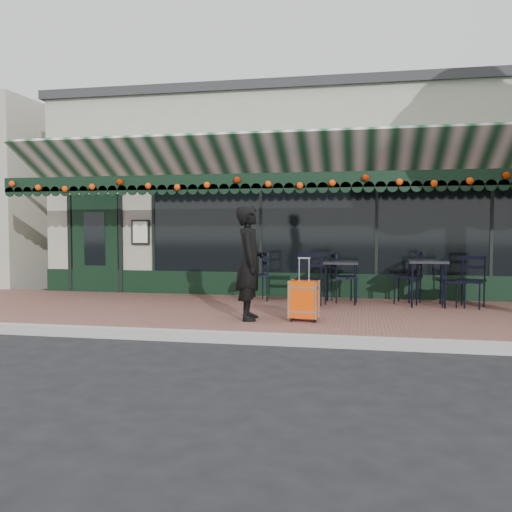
% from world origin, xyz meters
% --- Properties ---
extents(ground, '(80.00, 80.00, 0.00)m').
position_xyz_m(ground, '(0.00, 0.00, 0.00)').
color(ground, black).
rests_on(ground, ground).
extents(sidewalk, '(18.00, 4.00, 0.15)m').
position_xyz_m(sidewalk, '(0.00, 2.00, 0.07)').
color(sidewalk, brown).
rests_on(sidewalk, ground).
extents(curb, '(18.00, 0.16, 0.15)m').
position_xyz_m(curb, '(0.00, -0.08, 0.07)').
color(curb, '#9E9E99').
rests_on(curb, ground).
extents(restaurant_building, '(12.00, 9.60, 4.50)m').
position_xyz_m(restaurant_building, '(0.00, 7.84, 2.27)').
color(restaurant_building, '#A6A490').
rests_on(restaurant_building, ground).
extents(woman, '(0.52, 0.71, 1.80)m').
position_xyz_m(woman, '(-0.62, 0.98, 1.05)').
color(woman, black).
rests_on(woman, sidewalk).
extents(suitcase, '(0.46, 0.30, 0.98)m').
position_xyz_m(suitcase, '(0.24, 0.99, 0.48)').
color(suitcase, '#E34407').
rests_on(suitcase, sidewalk).
extents(cafe_table_a, '(0.69, 0.69, 0.85)m').
position_xyz_m(cafe_table_a, '(2.30, 3.08, 0.91)').
color(cafe_table_a, black).
rests_on(cafe_table_a, sidewalk).
extents(cafe_table_b, '(0.65, 0.65, 0.80)m').
position_xyz_m(cafe_table_b, '(0.72, 3.13, 0.87)').
color(cafe_table_b, black).
rests_on(cafe_table_b, sidewalk).
extents(chair_a_left, '(0.61, 0.61, 1.01)m').
position_xyz_m(chair_a_left, '(1.97, 3.33, 0.65)').
color(chair_a_left, black).
rests_on(chair_a_left, sidewalk).
extents(chair_a_right, '(0.52, 0.52, 0.91)m').
position_xyz_m(chair_a_right, '(2.77, 3.05, 0.61)').
color(chair_a_right, black).
rests_on(chair_a_right, sidewalk).
extents(chair_a_front, '(0.62, 0.62, 0.95)m').
position_xyz_m(chair_a_front, '(3.05, 3.00, 0.63)').
color(chair_a_front, black).
rests_on(chair_a_front, sidewalk).
extents(chair_b_left, '(0.64, 0.64, 0.98)m').
position_xyz_m(chair_b_left, '(-0.98, 3.23, 0.64)').
color(chair_b_left, black).
rests_on(chair_b_left, sidewalk).
extents(chair_b_right, '(0.59, 0.59, 0.95)m').
position_xyz_m(chair_b_right, '(0.77, 3.32, 0.62)').
color(chair_b_right, black).
rests_on(chair_b_right, sidewalk).
extents(chair_b_front, '(0.50, 0.50, 0.99)m').
position_xyz_m(chair_b_front, '(0.18, 2.44, 0.64)').
color(chair_b_front, black).
rests_on(chair_b_front, sidewalk).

